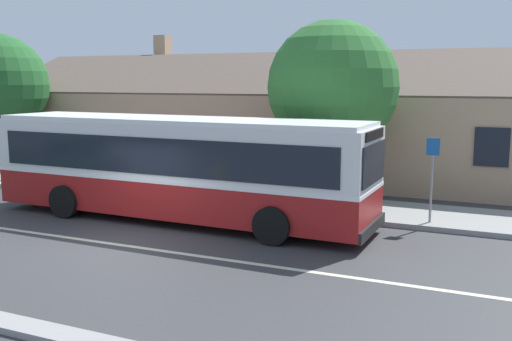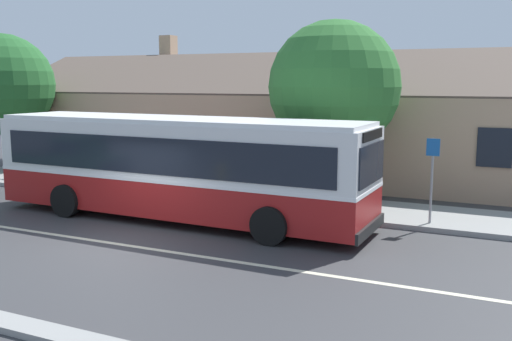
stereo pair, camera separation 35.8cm
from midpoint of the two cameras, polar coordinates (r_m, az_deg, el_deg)
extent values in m
plane|color=#38383A|center=(15.08, -14.54, -7.16)|extent=(300.00, 300.00, 0.00)
cube|color=gray|center=(19.95, -3.83, -2.72)|extent=(60.00, 3.00, 0.15)
cube|color=beige|center=(15.07, -14.54, -7.15)|extent=(60.00, 0.16, 0.01)
cube|color=tan|center=(26.83, 2.45, 3.95)|extent=(26.15, 9.28, 3.53)
cube|color=brown|center=(24.58, 0.49, 9.73)|extent=(26.75, 4.70, 1.96)
cube|color=brown|center=(28.90, 4.18, 9.60)|extent=(26.75, 4.70, 1.96)
cube|color=tan|center=(30.92, -9.64, 12.07)|extent=(0.70, 0.70, 1.20)
cube|color=black|center=(27.76, -19.22, 4.00)|extent=(1.10, 0.06, 1.30)
cube|color=black|center=(24.02, -8.48, 3.70)|extent=(1.10, 0.06, 1.30)
cube|color=black|center=(21.41, 5.50, 3.11)|extent=(1.10, 0.06, 1.30)
cube|color=black|center=(20.34, 22.05, 2.19)|extent=(1.10, 0.06, 1.30)
cube|color=#4C3323|center=(21.26, 7.69, 0.62)|extent=(1.00, 0.06, 2.10)
cube|color=maroon|center=(17.16, -8.51, -2.30)|extent=(11.76, 2.76, 1.03)
cube|color=white|center=(17.05, -8.55, -0.44)|extent=(11.78, 2.78, 0.10)
cube|color=silver|center=(16.94, -8.61, 2.26)|extent=(11.76, 2.76, 1.52)
cube|color=silver|center=(16.87, -8.68, 5.03)|extent=(11.52, 2.63, 0.12)
cube|color=black|center=(18.01, -6.38, 2.38)|extent=(10.77, 0.27, 1.02)
cube|color=black|center=(15.93, -11.12, 1.41)|extent=(10.77, 0.27, 1.02)
cube|color=black|center=(14.56, 11.02, 0.71)|extent=(0.09, 2.20, 1.02)
cube|color=black|center=(14.48, 11.11, 3.52)|extent=(0.08, 1.75, 0.24)
cube|color=black|center=(14.89, 10.90, -5.64)|extent=(0.14, 2.50, 0.28)
cube|color=#B21919|center=(19.00, -10.07, -1.24)|extent=(3.28, 0.10, 0.72)
cube|color=black|center=(16.22, 7.58, -0.65)|extent=(0.90, 0.05, 2.30)
cylinder|color=black|center=(16.68, 4.42, -3.57)|extent=(1.01, 0.30, 1.00)
cylinder|color=black|center=(14.43, 0.88, -5.54)|extent=(1.01, 0.30, 1.00)
cylinder|color=black|center=(20.09, -14.19, -1.66)|extent=(1.01, 0.30, 1.00)
cylinder|color=black|center=(18.26, -19.15, -2.94)|extent=(1.01, 0.30, 1.00)
cube|color=#4C4C4C|center=(25.05, -21.69, 0.28)|extent=(1.73, 0.10, 0.04)
cube|color=#4C4C4C|center=(24.95, -21.92, 0.23)|extent=(1.73, 0.10, 0.04)
cube|color=#4C4C4C|center=(24.85, -22.16, 0.19)|extent=(1.73, 0.10, 0.04)
cube|color=#4C4C4C|center=(24.72, -22.41, 0.83)|extent=(1.73, 0.04, 0.10)
cube|color=#4C4C4C|center=(24.70, -22.43, 1.15)|extent=(1.73, 0.04, 0.10)
cube|color=black|center=(24.49, -20.76, -0.38)|extent=(0.08, 0.43, 0.45)
cube|color=black|center=(25.48, -22.98, -0.17)|extent=(0.08, 0.43, 0.45)
cube|color=#4C4C4C|center=(22.48, -15.70, -0.35)|extent=(1.77, 0.10, 0.04)
cube|color=#4C4C4C|center=(22.37, -15.93, -0.40)|extent=(1.77, 0.10, 0.04)
cube|color=#4C4C4C|center=(22.26, -16.17, -0.46)|extent=(1.77, 0.10, 0.04)
cube|color=#4C4C4C|center=(22.12, -16.41, 0.26)|extent=(1.77, 0.04, 0.10)
cube|color=#4C4C4C|center=(22.10, -16.43, 0.62)|extent=(1.77, 0.04, 0.10)
cube|color=black|center=(21.96, -14.48, -1.11)|extent=(0.08, 0.43, 0.45)
cube|color=black|center=(22.86, -17.27, -0.84)|extent=(0.08, 0.43, 0.45)
cylinder|color=#4C3828|center=(19.39, 6.98, 0.42)|extent=(0.30, 0.30, 2.50)
sphere|color=#2D6B2D|center=(19.18, 7.14, 8.32)|extent=(4.36, 4.36, 4.36)
sphere|color=#2D6B2D|center=(18.60, 8.53, 6.25)|extent=(2.48, 2.48, 2.48)
cylinder|color=#4C3828|center=(28.17, -24.54, 2.29)|extent=(0.42, 0.42, 2.46)
cylinder|color=gray|center=(16.65, 16.57, -0.96)|extent=(0.07, 0.07, 2.40)
cube|color=#1959A5|center=(16.50, 16.71, 2.28)|extent=(0.36, 0.03, 0.48)
camera|label=1|loc=(0.18, -90.59, -0.09)|focal=40.00mm
camera|label=2|loc=(0.18, 89.41, 0.09)|focal=40.00mm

